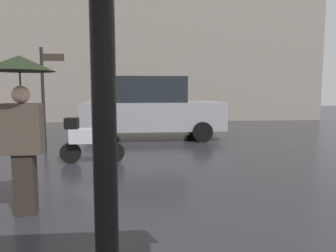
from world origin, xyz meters
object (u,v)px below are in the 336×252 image
pedestrian_with_umbrella (21,99)px  street_signpost (43,89)px  parked_scooter (90,138)px  parked_car_left (151,108)px

pedestrian_with_umbrella → street_signpost: (-0.98, 4.31, 0.14)m
parked_scooter → street_signpost: size_ratio=0.53×
pedestrian_with_umbrella → parked_scooter: pedestrian_with_umbrella is taller
pedestrian_with_umbrella → parked_car_left: bearing=-87.2°
street_signpost → pedestrian_with_umbrella: bearing=-77.3°
pedestrian_with_umbrella → street_signpost: bearing=-58.3°
parked_scooter → street_signpost: street_signpost is taller
parked_scooter → street_signpost: bearing=129.4°
pedestrian_with_umbrella → parked_scooter: 3.11m
pedestrian_with_umbrella → street_signpost: street_signpost is taller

